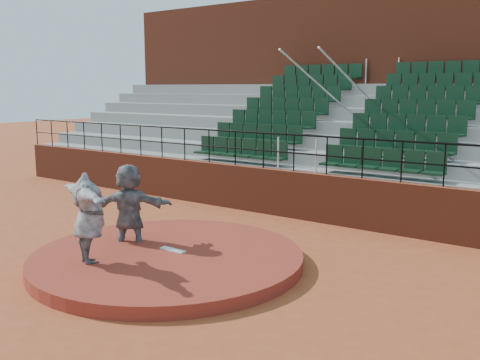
% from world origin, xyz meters
% --- Properties ---
extents(ground, '(90.00, 90.00, 0.00)m').
position_xyz_m(ground, '(0.00, 0.00, 0.00)').
color(ground, '#A74925').
rests_on(ground, ground).
extents(pitchers_mound, '(5.50, 5.50, 0.25)m').
position_xyz_m(pitchers_mound, '(0.00, 0.00, 0.12)').
color(pitchers_mound, maroon).
rests_on(pitchers_mound, ground).
extents(pitching_rubber, '(0.60, 0.15, 0.03)m').
position_xyz_m(pitching_rubber, '(0.00, 0.15, 0.27)').
color(pitching_rubber, white).
rests_on(pitching_rubber, pitchers_mound).
extents(boundary_wall, '(24.00, 0.30, 1.30)m').
position_xyz_m(boundary_wall, '(0.00, 5.00, 0.65)').
color(boundary_wall, maroon).
rests_on(boundary_wall, ground).
extents(wall_railing, '(24.04, 0.05, 1.03)m').
position_xyz_m(wall_railing, '(0.00, 5.00, 2.03)').
color(wall_railing, black).
rests_on(wall_railing, boundary_wall).
extents(seating_deck, '(24.00, 5.97, 4.63)m').
position_xyz_m(seating_deck, '(0.00, 8.65, 1.44)').
color(seating_deck, gray).
rests_on(seating_deck, ground).
extents(press_box_facade, '(24.00, 3.00, 7.10)m').
position_xyz_m(press_box_facade, '(0.00, 12.60, 3.55)').
color(press_box_facade, maroon).
rests_on(press_box_facade, ground).
extents(pitcher, '(2.22, 1.30, 1.75)m').
position_xyz_m(pitcher, '(-0.76, -1.33, 1.13)').
color(pitcher, black).
rests_on(pitcher, pitchers_mound).
extents(fielder, '(1.83, 1.47, 1.96)m').
position_xyz_m(fielder, '(-1.27, 0.16, 0.98)').
color(fielder, black).
rests_on(fielder, ground).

